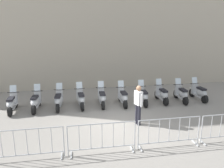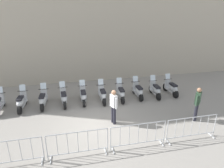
{
  "view_description": "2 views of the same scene",
  "coord_description": "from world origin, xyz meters",
  "px_view_note": "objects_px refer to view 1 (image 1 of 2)",
  "views": [
    {
      "loc": [
        -2.26,
        -8.68,
        4.1
      ],
      "look_at": [
        0.0,
        2.37,
        1.23
      ],
      "focal_mm": 35.96,
      "sensor_mm": 36.0,
      "label": 1
    },
    {
      "loc": [
        -1.55,
        -8.4,
        5.29
      ],
      "look_at": [
        1.08,
        1.97,
        1.25
      ],
      "focal_mm": 32.6,
      "sensor_mm": 36.0,
      "label": 2
    }
  ],
  "objects_px": {
    "barrier_segment_1": "(102,138)",
    "motorcycle_6": "(143,96)",
    "motorcycle_7": "(162,95)",
    "motorcycle_0": "(12,103)",
    "motorcycle_1": "(36,102)",
    "barrier_segment_2": "(169,132)",
    "motorcycle_8": "(181,94)",
    "motorcycle_9": "(199,93)",
    "barrier_segment_0": "(27,145)",
    "motorcycle_4": "(102,98)",
    "motorcycle_2": "(59,100)",
    "motorcycle_5": "(123,97)",
    "motorcycle_3": "(81,99)",
    "officer_near_row_end": "(138,103)"
  },
  "relations": [
    {
      "from": "motorcycle_2",
      "to": "motorcycle_6",
      "type": "xyz_separation_m",
      "value": [
        4.49,
        -0.19,
        0.0
      ]
    },
    {
      "from": "motorcycle_8",
      "to": "motorcycle_9",
      "type": "xyz_separation_m",
      "value": [
        1.13,
        0.04,
        0.0
      ]
    },
    {
      "from": "motorcycle_8",
      "to": "motorcycle_4",
      "type": "bearing_deg",
      "value": 177.33
    },
    {
      "from": "officer_near_row_end",
      "to": "barrier_segment_1",
      "type": "bearing_deg",
      "value": -134.05
    },
    {
      "from": "motorcycle_9",
      "to": "barrier_segment_2",
      "type": "distance_m",
      "value": 5.97
    },
    {
      "from": "motorcycle_4",
      "to": "barrier_segment_0",
      "type": "relative_size",
      "value": 0.76
    },
    {
      "from": "motorcycle_7",
      "to": "motorcycle_0",
      "type": "bearing_deg",
      "value": 179.41
    },
    {
      "from": "barrier_segment_1",
      "to": "officer_near_row_end",
      "type": "bearing_deg",
      "value": 45.95
    },
    {
      "from": "motorcycle_1",
      "to": "motorcycle_3",
      "type": "distance_m",
      "value": 2.26
    },
    {
      "from": "motorcycle_0",
      "to": "motorcycle_6",
      "type": "distance_m",
      "value": 6.74
    },
    {
      "from": "motorcycle_1",
      "to": "motorcycle_7",
      "type": "height_order",
      "value": "same"
    },
    {
      "from": "motorcycle_2",
      "to": "motorcycle_5",
      "type": "height_order",
      "value": "same"
    },
    {
      "from": "motorcycle_2",
      "to": "barrier_segment_1",
      "type": "bearing_deg",
      "value": -71.59
    },
    {
      "from": "motorcycle_9",
      "to": "motorcycle_6",
      "type": "bearing_deg",
      "value": 179.98
    },
    {
      "from": "motorcycle_4",
      "to": "motorcycle_6",
      "type": "relative_size",
      "value": 1.0
    },
    {
      "from": "motorcycle_2",
      "to": "motorcycle_8",
      "type": "relative_size",
      "value": 1.0
    },
    {
      "from": "motorcycle_2",
      "to": "motorcycle_9",
      "type": "xyz_separation_m",
      "value": [
        7.87,
        -0.19,
        0.0
      ]
    },
    {
      "from": "motorcycle_9",
      "to": "motorcycle_5",
      "type": "bearing_deg",
      "value": 179.47
    },
    {
      "from": "barrier_segment_0",
      "to": "motorcycle_8",
      "type": "bearing_deg",
      "value": 29.54
    },
    {
      "from": "motorcycle_0",
      "to": "barrier_segment_2",
      "type": "height_order",
      "value": "motorcycle_0"
    },
    {
      "from": "motorcycle_3",
      "to": "officer_near_row_end",
      "type": "xyz_separation_m",
      "value": [
        2.27,
        -2.64,
        0.53
      ]
    },
    {
      "from": "barrier_segment_0",
      "to": "barrier_segment_2",
      "type": "height_order",
      "value": "same"
    },
    {
      "from": "motorcycle_5",
      "to": "motorcycle_6",
      "type": "distance_m",
      "value": 1.12
    },
    {
      "from": "motorcycle_2",
      "to": "motorcycle_7",
      "type": "height_order",
      "value": "same"
    },
    {
      "from": "motorcycle_6",
      "to": "barrier_segment_1",
      "type": "xyz_separation_m",
      "value": [
        -2.97,
        -4.4,
        0.07
      ]
    },
    {
      "from": "motorcycle_1",
      "to": "barrier_segment_1",
      "type": "height_order",
      "value": "motorcycle_1"
    },
    {
      "from": "motorcycle_1",
      "to": "motorcycle_9",
      "type": "bearing_deg",
      "value": -1.16
    },
    {
      "from": "motorcycle_9",
      "to": "barrier_segment_0",
      "type": "xyz_separation_m",
      "value": [
        -8.71,
        -4.34,
        0.07
      ]
    },
    {
      "from": "motorcycle_0",
      "to": "motorcycle_6",
      "type": "relative_size",
      "value": 1.0
    },
    {
      "from": "motorcycle_0",
      "to": "motorcycle_2",
      "type": "distance_m",
      "value": 2.24
    },
    {
      "from": "motorcycle_6",
      "to": "officer_near_row_end",
      "type": "relative_size",
      "value": 1.0
    },
    {
      "from": "motorcycle_2",
      "to": "motorcycle_3",
      "type": "xyz_separation_m",
      "value": [
        1.13,
        -0.01,
        0.0
      ]
    },
    {
      "from": "motorcycle_0",
      "to": "motorcycle_7",
      "type": "distance_m",
      "value": 7.87
    },
    {
      "from": "motorcycle_2",
      "to": "motorcycle_9",
      "type": "distance_m",
      "value": 7.88
    },
    {
      "from": "motorcycle_4",
      "to": "motorcycle_6",
      "type": "bearing_deg",
      "value": -4.18
    },
    {
      "from": "motorcycle_4",
      "to": "barrier_segment_2",
      "type": "relative_size",
      "value": 0.76
    },
    {
      "from": "motorcycle_6",
      "to": "motorcycle_7",
      "type": "distance_m",
      "value": 1.13
    },
    {
      "from": "motorcycle_0",
      "to": "motorcycle_1",
      "type": "bearing_deg",
      "value": 1.69
    },
    {
      "from": "motorcycle_5",
      "to": "barrier_segment_2",
      "type": "distance_m",
      "value": 4.52
    },
    {
      "from": "motorcycle_4",
      "to": "motorcycle_8",
      "type": "height_order",
      "value": "same"
    },
    {
      "from": "motorcycle_1",
      "to": "barrier_segment_1",
      "type": "distance_m",
      "value": 5.29
    },
    {
      "from": "barrier_segment_1",
      "to": "motorcycle_2",
      "type": "bearing_deg",
      "value": 108.41
    },
    {
      "from": "motorcycle_1",
      "to": "barrier_segment_2",
      "type": "bearing_deg",
      "value": -42.71
    },
    {
      "from": "barrier_segment_1",
      "to": "motorcycle_6",
      "type": "bearing_deg",
      "value": 55.99
    },
    {
      "from": "motorcycle_0",
      "to": "motorcycle_8",
      "type": "height_order",
      "value": "same"
    },
    {
      "from": "motorcycle_1",
      "to": "motorcycle_6",
      "type": "bearing_deg",
      "value": -1.84
    },
    {
      "from": "motorcycle_0",
      "to": "officer_near_row_end",
      "type": "xyz_separation_m",
      "value": [
        5.64,
        -2.61,
        0.53
      ]
    },
    {
      "from": "barrier_segment_0",
      "to": "barrier_segment_1",
      "type": "distance_m",
      "value": 2.37
    },
    {
      "from": "barrier_segment_1",
      "to": "motorcycle_5",
      "type": "bearing_deg",
      "value": 67.39
    },
    {
      "from": "motorcycle_5",
      "to": "motorcycle_8",
      "type": "distance_m",
      "value": 3.37
    }
  ]
}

